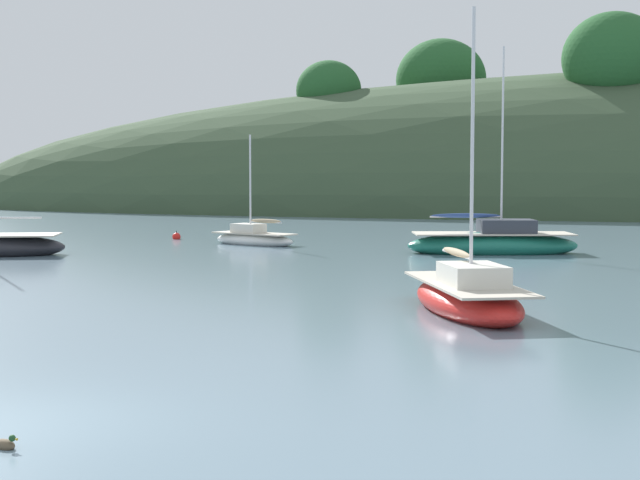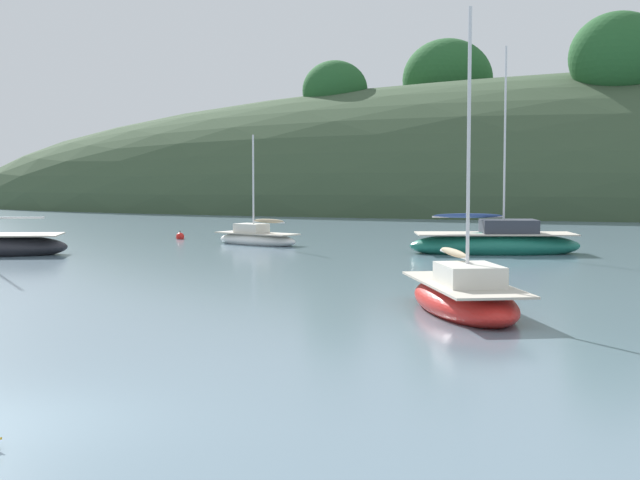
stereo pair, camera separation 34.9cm
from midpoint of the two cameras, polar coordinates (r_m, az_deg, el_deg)
The scene contains 6 objects.
ground_plane at distance 14.59m, azimuth -18.73°, elevation -10.36°, with size 400.00×400.00×0.00m, color slate.
sailboat_yellow_far at distance 42.10m, azimuth 10.13°, elevation -0.19°, with size 7.80×4.13×9.21m.
sailboat_white_near at distance 46.48m, azimuth -4.21°, elevation 0.12°, with size 4.92×3.38×5.51m.
sailboat_blue_center at distance 24.54m, azimuth 8.42°, elevation -3.40°, with size 4.18×6.58×7.87m.
mooring_buoy_inner at distance 50.56m, azimuth -8.79°, elevation 0.19°, with size 0.44×0.44×0.54m.
duck_straggler at distance 13.35m, azimuth -19.09°, elevation -11.50°, with size 0.42×0.27×0.24m.
Camera 1 is at (7.29, -12.05, 3.61)m, focal length 53.42 mm.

